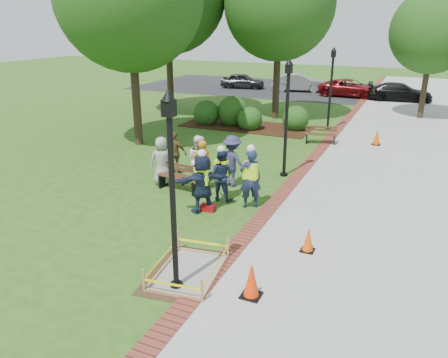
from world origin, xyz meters
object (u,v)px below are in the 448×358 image
at_px(cone_front, 252,281).
at_px(lamp_near, 172,180).
at_px(bench_near, 180,182).
at_px(hivis_worker_a, 202,181).
at_px(hivis_worker_b, 250,177).
at_px(hivis_worker_c, 221,173).
at_px(wet_concrete_pad, 189,264).

height_order(cone_front, lamp_near, lamp_near).
relative_size(bench_near, cone_front, 2.00).
xyz_separation_m(lamp_near, hivis_worker_a, (-1.29, 3.83, -1.51)).
height_order(lamp_near, hivis_worker_b, lamp_near).
height_order(hivis_worker_b, hivis_worker_c, hivis_worker_b).
bearing_deg(wet_concrete_pad, lamp_near, -88.73).
relative_size(hivis_worker_a, hivis_worker_b, 0.98).
bearing_deg(hivis_worker_c, cone_front, -58.91).
relative_size(bench_near, hivis_worker_a, 0.83).
xyz_separation_m(cone_front, hivis_worker_a, (-2.89, 3.51, 0.57)).
height_order(cone_front, hivis_worker_a, hivis_worker_a).
distance_m(bench_near, hivis_worker_c, 1.76).
bearing_deg(bench_near, cone_front, -47.41).
height_order(bench_near, cone_front, bench_near).
distance_m(lamp_near, hivis_worker_b, 4.97).
distance_m(wet_concrete_pad, bench_near, 5.31).
xyz_separation_m(lamp_near, hivis_worker_c, (-1.17, 4.92, -1.58)).
relative_size(cone_front, hivis_worker_a, 0.42).
xyz_separation_m(cone_front, lamp_near, (-1.60, -0.33, 2.09)).
height_order(lamp_near, hivis_worker_c, lamp_near).
xyz_separation_m(bench_near, hivis_worker_b, (2.69, -0.38, 0.71)).
distance_m(wet_concrete_pad, hivis_worker_a, 3.55).
relative_size(cone_front, hivis_worker_c, 0.45).
height_order(bench_near, lamp_near, lamp_near).
height_order(wet_concrete_pad, hivis_worker_a, hivis_worker_a).
xyz_separation_m(cone_front, hivis_worker_c, (-2.77, 4.60, 0.51)).
xyz_separation_m(wet_concrete_pad, cone_front, (1.62, -0.27, 0.16)).
bearing_deg(hivis_worker_a, hivis_worker_c, 83.78).
bearing_deg(hivis_worker_c, hivis_worker_a, -96.22).
height_order(cone_front, hivis_worker_c, hivis_worker_c).
bearing_deg(hivis_worker_c, bench_near, 173.16).
distance_m(lamp_near, hivis_worker_c, 5.30).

